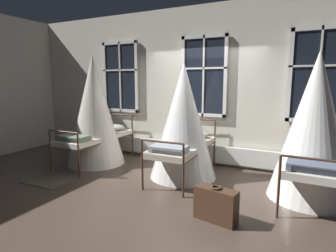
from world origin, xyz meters
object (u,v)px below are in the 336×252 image
object	(u,v)px
cot_first	(95,112)
cot_third	(314,128)
cot_second	(183,122)
suitcase_dark	(216,205)

from	to	relation	value
cot_first	cot_third	world-z (taller)	cot_first
cot_second	suitcase_dark	bearing A→B (deg)	-144.33
cot_third	cot_first	bearing A→B (deg)	91.28
cot_first	cot_second	world-z (taller)	cot_first
cot_second	suitcase_dark	size ratio (longest dim) A/B	3.67
cot_third	suitcase_dark	bearing A→B (deg)	142.20
cot_first	cot_third	xyz separation A→B (m)	(4.24, -0.00, -0.04)
cot_second	suitcase_dark	xyz separation A→B (m)	(1.06, -1.39, -0.83)
cot_second	cot_first	bearing A→B (deg)	89.43
cot_first	cot_third	bearing A→B (deg)	-90.44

